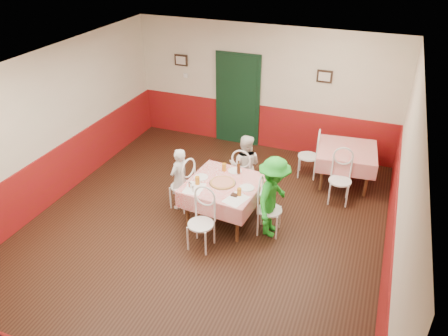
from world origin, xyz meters
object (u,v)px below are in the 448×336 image
(chair_right, at_px, (270,210))
(chair_near, at_px, (201,224))
(glass_c, at_px, (224,167))
(glass_a, at_px, (197,181))
(chair_left, at_px, (182,186))
(main_table, at_px, (224,201))
(second_table, at_px, (345,166))
(chair_second_a, at_px, (308,156))
(beer_bottle, at_px, (239,168))
(diner_left, at_px, (179,179))
(wallet, at_px, (234,195))
(chair_second_b, at_px, (340,181))
(diner_right, at_px, (273,197))
(chair_far, at_px, (244,175))
(glass_b, at_px, (239,192))
(diner_far, at_px, (245,166))
(pizza, at_px, (222,183))

(chair_right, relative_size, chair_near, 1.00)
(glass_c, bearing_deg, glass_a, -113.48)
(chair_near, bearing_deg, chair_left, 133.10)
(main_table, distance_m, second_table, 2.74)
(chair_left, height_order, glass_a, glass_a)
(chair_second_a, relative_size, glass_c, 6.27)
(beer_bottle, height_order, diner_left, diner_left)
(wallet, bearing_deg, second_table, 62.20)
(chair_second_b, bearing_deg, chair_near, -137.23)
(glass_c, relative_size, diner_right, 0.10)
(chair_far, bearing_deg, glass_a, 65.78)
(chair_right, distance_m, wallet, 0.68)
(chair_second_a, bearing_deg, main_table, -33.37)
(chair_left, relative_size, diner_right, 0.62)
(glass_b, bearing_deg, diner_left, 164.59)
(glass_a, xyz_separation_m, glass_b, (0.78, -0.06, -0.01))
(chair_left, relative_size, chair_second_a, 1.00)
(chair_left, distance_m, chair_second_b, 2.93)
(chair_left, relative_size, wallet, 8.18)
(chair_left, height_order, chair_second_b, same)
(diner_left, xyz_separation_m, diner_far, (0.97, 0.82, 0.03))
(chair_near, distance_m, chair_second_a, 3.11)
(chair_near, distance_m, glass_c, 1.29)
(chair_second_b, height_order, glass_a, glass_a)
(second_table, distance_m, pizza, 2.80)
(chair_right, relative_size, chair_second_a, 1.00)
(pizza, distance_m, diner_left, 0.90)
(chair_near, height_order, pizza, chair_near)
(chair_far, height_order, glass_b, chair_far)
(chair_right, bearing_deg, pizza, 81.89)
(chair_second_a, bearing_deg, chair_far, -45.47)
(wallet, height_order, diner_left, diner_left)
(chair_near, distance_m, wallet, 0.73)
(second_table, xyz_separation_m, chair_second_a, (-0.75, 0.00, 0.08))
(chair_near, bearing_deg, beer_bottle, 83.55)
(chair_far, bearing_deg, chair_left, 40.15)
(pizza, relative_size, glass_b, 3.24)
(glass_a, relative_size, wallet, 1.32)
(glass_b, bearing_deg, diner_right, 20.79)
(chair_far, relative_size, beer_bottle, 3.89)
(beer_bottle, xyz_separation_m, diner_far, (-0.06, 0.52, -0.25))
(chair_far, bearing_deg, diner_left, 38.52)
(chair_near, bearing_deg, wallet, 57.94)
(second_table, xyz_separation_m, glass_b, (-1.44, -2.32, 0.45))
(chair_far, bearing_deg, diner_right, 131.79)
(chair_far, xyz_separation_m, glass_c, (-0.22, -0.46, 0.38))
(chair_second_b, bearing_deg, beer_bottle, -157.22)
(wallet, bearing_deg, diner_right, 26.54)
(chair_left, bearing_deg, pizza, 96.64)
(chair_left, distance_m, glass_b, 1.32)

